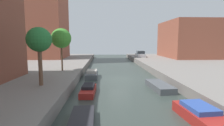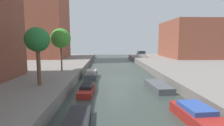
# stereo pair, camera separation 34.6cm
# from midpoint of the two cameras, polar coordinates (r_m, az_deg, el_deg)

# --- Properties ---
(ground_plane) EXTENTS (84.00, 84.00, 0.00)m
(ground_plane) POSITION_cam_midpoint_polar(r_m,az_deg,el_deg) (22.26, 2.70, -5.30)
(ground_plane) COLOR #333D38
(low_block_right) EXTENTS (10.00, 13.60, 8.62)m
(low_block_right) POSITION_cam_midpoint_polar(r_m,az_deg,el_deg) (45.97, 23.71, 7.14)
(low_block_right) COLOR brown
(low_block_right) RESTS_ON quay_right
(street_tree_1) EXTENTS (2.08, 2.08, 4.97)m
(street_tree_1) POSITION_cam_midpoint_polar(r_m,az_deg,el_deg) (15.98, -22.74, 6.83)
(street_tree_1) COLOR brown
(street_tree_1) RESTS_ON quay_left
(street_tree_2) EXTENTS (2.53, 2.53, 5.45)m
(street_tree_2) POSITION_cam_midpoint_polar(r_m,az_deg,el_deg) (23.33, -16.08, 7.77)
(street_tree_2) COLOR brown
(street_tree_2) RESTS_ON quay_left
(parked_car) EXTENTS (1.94, 4.34, 1.50)m
(parked_car) POSITION_cam_midpoint_polar(r_m,az_deg,el_deg) (43.58, 9.73, 2.81)
(parked_car) COLOR #B7B7BC
(parked_car) RESTS_ON quay_right
(moored_boat_left_1) EXTENTS (1.46, 3.34, 0.56)m
(moored_boat_left_1) POSITION_cam_midpoint_polar(r_m,az_deg,el_deg) (10.58, -10.16, -18.08)
(moored_boat_left_1) COLOR #232328
(moored_boat_left_1) RESTS_ON ground_plane
(moored_boat_left_2) EXTENTS (1.32, 3.56, 0.79)m
(moored_boat_left_2) POSITION_cam_midpoint_polar(r_m,az_deg,el_deg) (16.29, -7.74, -8.76)
(moored_boat_left_2) COLOR maroon
(moored_boat_left_2) RESTS_ON ground_plane
(moored_boat_left_3) EXTENTS (1.51, 3.66, 1.00)m
(moored_boat_left_3) POSITION_cam_midpoint_polar(r_m,az_deg,el_deg) (23.28, -6.42, -3.72)
(moored_boat_left_3) COLOR #4C5156
(moored_boat_left_3) RESTS_ON ground_plane
(moored_boat_right_1) EXTENTS (1.99, 3.96, 0.95)m
(moored_boat_right_1) POSITION_cam_midpoint_polar(r_m,az_deg,el_deg) (12.01, 26.86, -14.94)
(moored_boat_right_1) COLOR maroon
(moored_boat_right_1) RESTS_ON ground_plane
(moored_boat_right_2) EXTENTS (1.95, 4.42, 0.59)m
(moored_boat_right_2) POSITION_cam_midpoint_polar(r_m,az_deg,el_deg) (18.17, 15.47, -7.42)
(moored_boat_right_2) COLOR #4C5156
(moored_boat_right_2) RESTS_ON ground_plane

